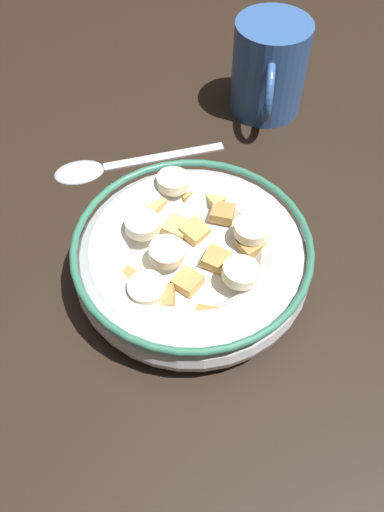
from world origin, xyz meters
TOP-DOWN VIEW (x-y plane):
  - ground_plane at (0.00, 0.00)cm, footprint 96.99×96.99cm
  - cereal_bowl at (-0.02, -0.00)cm, footprint 19.07×19.07cm
  - spoon at (-12.03, -10.35)cm, footprint 8.14×16.84cm
  - coffee_mug at (-23.33, 5.43)cm, footprint 10.76×7.66cm

SIDE VIEW (x-z plane):
  - ground_plane at x=0.00cm, z-range -2.00..0.00cm
  - spoon at x=-12.03cm, z-range -0.06..0.74cm
  - cereal_bowl at x=-0.02cm, z-range -0.20..5.45cm
  - coffee_mug at x=-23.33cm, z-range 0.00..9.67cm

